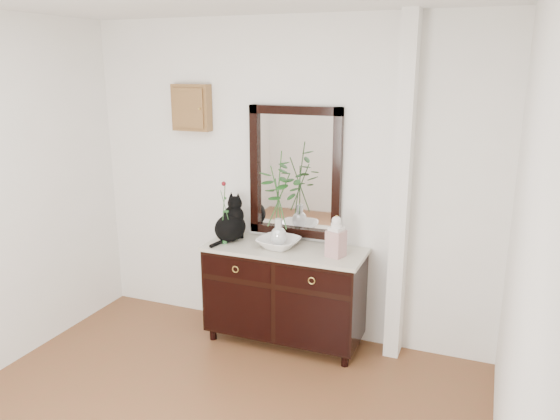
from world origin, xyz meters
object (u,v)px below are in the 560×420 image
at_px(sideboard, 284,290).
at_px(ginger_jar, 336,236).
at_px(lotus_bowl, 279,243).
at_px(cat, 230,219).

bearing_deg(sideboard, ginger_jar, -4.54).
distance_m(sideboard, lotus_bowl, 0.42).
bearing_deg(ginger_jar, lotus_bowl, 177.12).
bearing_deg(sideboard, lotus_bowl, -167.67).
relative_size(sideboard, ginger_jar, 3.93).
height_order(sideboard, lotus_bowl, lotus_bowl).
distance_m(cat, lotus_bowl, 0.48).
height_order(sideboard, ginger_jar, ginger_jar).
relative_size(lotus_bowl, ginger_jar, 1.00).
xyz_separation_m(sideboard, ginger_jar, (0.45, -0.04, 0.55)).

